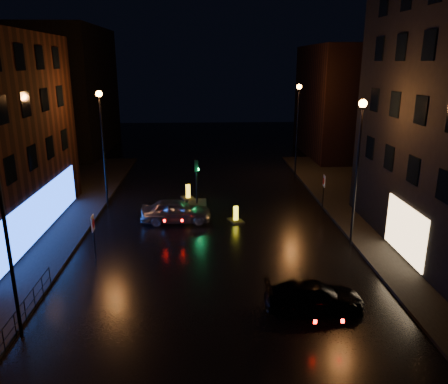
{
  "coord_description": "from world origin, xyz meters",
  "views": [
    {
      "loc": [
        -0.59,
        -17.02,
        10.27
      ],
      "look_at": [
        0.54,
        7.9,
        2.8
      ],
      "focal_mm": 35.0,
      "sensor_mm": 36.0,
      "label": 1
    }
  ],
  "objects_px": {
    "bollard_near": "(236,218)",
    "road_sign_left": "(93,227)",
    "bollard_far": "(188,196)",
    "road_sign_right": "(324,184)",
    "dark_sedan": "(314,296)",
    "traffic_signal": "(197,198)",
    "silver_hatchback": "(176,211)"
  },
  "relations": [
    {
      "from": "bollard_near",
      "to": "road_sign_left",
      "type": "xyz_separation_m",
      "value": [
        -7.93,
        -5.65,
        1.68
      ]
    },
    {
      "from": "dark_sedan",
      "to": "bollard_near",
      "type": "height_order",
      "value": "dark_sedan"
    },
    {
      "from": "traffic_signal",
      "to": "dark_sedan",
      "type": "relative_size",
      "value": 0.81
    },
    {
      "from": "bollard_far",
      "to": "road_sign_right",
      "type": "xyz_separation_m",
      "value": [
        9.81,
        -2.88,
        1.65
      ]
    },
    {
      "from": "traffic_signal",
      "to": "road_sign_left",
      "type": "xyz_separation_m",
      "value": [
        -5.3,
        -9.3,
        1.41
      ]
    },
    {
      "from": "traffic_signal",
      "to": "road_sign_right",
      "type": "distance_m",
      "value": 9.31
    },
    {
      "from": "traffic_signal",
      "to": "bollard_near",
      "type": "height_order",
      "value": "traffic_signal"
    },
    {
      "from": "traffic_signal",
      "to": "bollard_far",
      "type": "xyz_separation_m",
      "value": [
        -0.71,
        1.48,
        -0.25
      ]
    },
    {
      "from": "silver_hatchback",
      "to": "dark_sedan",
      "type": "bearing_deg",
      "value": -150.49
    },
    {
      "from": "traffic_signal",
      "to": "bollard_far",
      "type": "distance_m",
      "value": 1.66
    },
    {
      "from": "bollard_near",
      "to": "bollard_far",
      "type": "distance_m",
      "value": 6.12
    },
    {
      "from": "dark_sedan",
      "to": "bollard_far",
      "type": "xyz_separation_m",
      "value": [
        -5.93,
        16.08,
        -0.36
      ]
    },
    {
      "from": "traffic_signal",
      "to": "road_sign_left",
      "type": "height_order",
      "value": "traffic_signal"
    },
    {
      "from": "bollard_near",
      "to": "road_sign_left",
      "type": "relative_size",
      "value": 0.55
    },
    {
      "from": "bollard_near",
      "to": "road_sign_right",
      "type": "height_order",
      "value": "road_sign_right"
    },
    {
      "from": "bollard_far",
      "to": "road_sign_left",
      "type": "bearing_deg",
      "value": -131.38
    },
    {
      "from": "traffic_signal",
      "to": "silver_hatchback",
      "type": "bearing_deg",
      "value": -110.29
    },
    {
      "from": "bollard_far",
      "to": "road_sign_left",
      "type": "distance_m",
      "value": 11.83
    },
    {
      "from": "bollard_near",
      "to": "road_sign_left",
      "type": "distance_m",
      "value": 9.89
    },
    {
      "from": "bollard_near",
      "to": "dark_sedan",
      "type": "bearing_deg",
      "value": -96.43
    },
    {
      "from": "dark_sedan",
      "to": "road_sign_right",
      "type": "bearing_deg",
      "value": -16.25
    },
    {
      "from": "dark_sedan",
      "to": "road_sign_right",
      "type": "xyz_separation_m",
      "value": [
        3.88,
        13.19,
        1.28
      ]
    },
    {
      "from": "traffic_signal",
      "to": "bollard_near",
      "type": "distance_m",
      "value": 4.51
    },
    {
      "from": "road_sign_right",
      "to": "road_sign_left",
      "type": "bearing_deg",
      "value": 34.16
    },
    {
      "from": "bollard_far",
      "to": "road_sign_left",
      "type": "relative_size",
      "value": 0.61
    },
    {
      "from": "road_sign_left",
      "to": "bollard_near",
      "type": "bearing_deg",
      "value": 32.5
    },
    {
      "from": "silver_hatchback",
      "to": "road_sign_left",
      "type": "height_order",
      "value": "road_sign_left"
    },
    {
      "from": "silver_hatchback",
      "to": "road_sign_left",
      "type": "bearing_deg",
      "value": 144.04
    },
    {
      "from": "road_sign_right",
      "to": "bollard_far",
      "type": "bearing_deg",
      "value": -10.96
    },
    {
      "from": "silver_hatchback",
      "to": "traffic_signal",
      "type": "bearing_deg",
      "value": -21.46
    },
    {
      "from": "silver_hatchback",
      "to": "bollard_near",
      "type": "xyz_separation_m",
      "value": [
        3.96,
        -0.07,
        -0.55
      ]
    },
    {
      "from": "road_sign_left",
      "to": "traffic_signal",
      "type": "bearing_deg",
      "value": 57.37
    }
  ]
}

